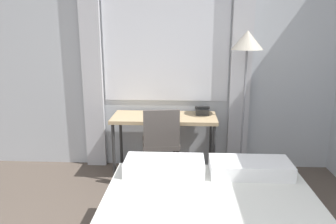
{
  "coord_description": "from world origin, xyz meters",
  "views": [
    {
      "loc": [
        0.18,
        -1.0,
        1.7
      ],
      "look_at": [
        0.01,
        2.23,
        0.88
      ],
      "focal_mm": 35.0,
      "sensor_mm": 36.0,
      "label": 1
    }
  ],
  "objects_px": {
    "telephone": "(202,111)",
    "book": "(164,114)",
    "desk_chair": "(161,140)",
    "standing_lamp": "(247,53)",
    "desk": "(164,122)"
  },
  "relations": [
    {
      "from": "telephone",
      "to": "book",
      "type": "xyz_separation_m",
      "value": [
        -0.44,
        -0.06,
        -0.03
      ]
    },
    {
      "from": "desk_chair",
      "to": "standing_lamp",
      "type": "xyz_separation_m",
      "value": [
        0.92,
        0.25,
        0.93
      ]
    },
    {
      "from": "standing_lamp",
      "to": "desk",
      "type": "bearing_deg",
      "value": 179.71
    },
    {
      "from": "desk",
      "to": "telephone",
      "type": "relative_size",
      "value": 6.97
    },
    {
      "from": "standing_lamp",
      "to": "desk_chair",
      "type": "bearing_deg",
      "value": -164.75
    },
    {
      "from": "desk",
      "to": "desk_chair",
      "type": "bearing_deg",
      "value": -94.98
    },
    {
      "from": "desk",
      "to": "telephone",
      "type": "xyz_separation_m",
      "value": [
        0.44,
        0.11,
        0.11
      ]
    },
    {
      "from": "desk",
      "to": "standing_lamp",
      "type": "bearing_deg",
      "value": -0.29
    },
    {
      "from": "desk_chair",
      "to": "book",
      "type": "relative_size",
      "value": 3.35
    },
    {
      "from": "desk_chair",
      "to": "book",
      "type": "height_order",
      "value": "desk_chair"
    },
    {
      "from": "telephone",
      "to": "book",
      "type": "distance_m",
      "value": 0.45
    },
    {
      "from": "desk",
      "to": "desk_chair",
      "type": "height_order",
      "value": "desk_chair"
    },
    {
      "from": "telephone",
      "to": "standing_lamp",
      "type": "bearing_deg",
      "value": -14.46
    },
    {
      "from": "desk",
      "to": "standing_lamp",
      "type": "height_order",
      "value": "standing_lamp"
    },
    {
      "from": "desk_chair",
      "to": "standing_lamp",
      "type": "bearing_deg",
      "value": 7.73
    }
  ]
}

